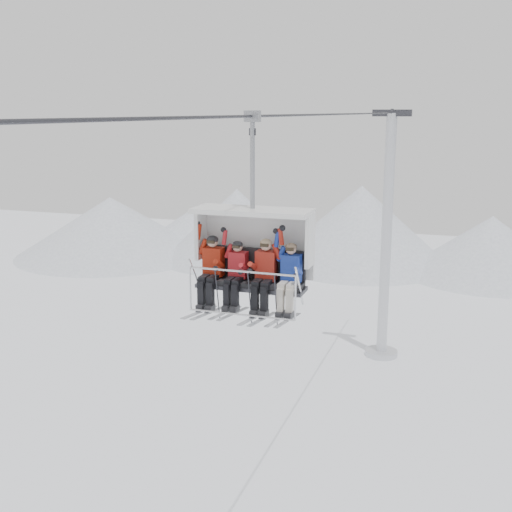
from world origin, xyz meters
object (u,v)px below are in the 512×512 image
(chairlift_carrier, at_px, (255,246))
(skier_center_right, at_px, (265,273))
(skier_far_left, at_px, (212,268))
(skier_center_left, at_px, (236,272))
(skier_far_right, at_px, (290,276))
(lift_tower_right, at_px, (386,255))

(chairlift_carrier, xyz_separation_m, skier_center_right, (0.32, -0.30, -0.47))
(skier_far_left, relative_size, skier_center_left, 1.00)
(skier_center_left, distance_m, skier_far_right, 1.13)
(chairlift_carrier, bearing_deg, lift_tower_right, 90.00)
(skier_far_right, bearing_deg, skier_far_left, 179.79)
(lift_tower_right, distance_m, chairlift_carrier, 22.63)
(lift_tower_right, relative_size, chairlift_carrier, 3.38)
(chairlift_carrier, height_order, skier_far_left, chairlift_carrier)
(skier_center_left, bearing_deg, skier_center_right, 1.10)
(chairlift_carrier, distance_m, skier_center_right, 0.65)
(lift_tower_right, bearing_deg, skier_far_right, -87.84)
(skier_center_right, xyz_separation_m, skier_far_right, (0.53, -0.01, -0.02))
(skier_center_right, bearing_deg, skier_center_left, -178.90)
(skier_center_left, xyz_separation_m, skier_far_right, (1.13, 0.00, 0.01))
(lift_tower_right, distance_m, skier_center_right, 22.84)
(lift_tower_right, relative_size, skier_far_right, 7.99)
(chairlift_carrier, xyz_separation_m, skier_far_right, (0.84, -0.31, -0.50))
(chairlift_carrier, height_order, skier_center_left, chairlift_carrier)
(skier_far_left, height_order, skier_center_left, skier_far_left)
(skier_center_right, bearing_deg, lift_tower_right, 90.81)
(lift_tower_right, relative_size, skier_center_right, 7.99)
(skier_far_left, xyz_separation_m, skier_center_right, (1.16, 0.00, 0.00))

